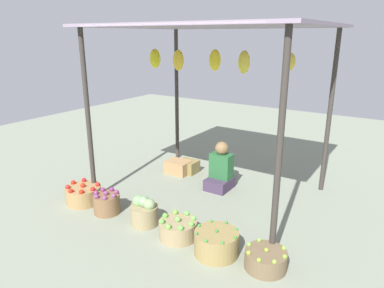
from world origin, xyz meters
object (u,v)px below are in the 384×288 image
basket_purple_onions (107,203)px  basket_green_apples (178,229)px  basket_red_tomatoes (84,194)px  basket_cabbages (144,212)px  basket_limes (266,259)px  basket_green_chilies (216,243)px  wooden_crate_near_vendor (188,166)px  vendor_person (221,171)px  wooden_crate_stacked_rear (178,167)px

basket_purple_onions → basket_green_apples: 1.20m
basket_red_tomatoes → basket_cabbages: basket_cabbages is taller
basket_purple_onions → basket_green_apples: basket_purple_onions is taller
basket_purple_onions → basket_limes: size_ratio=0.81×
basket_red_tomatoes → basket_green_chilies: basket_green_chilies is taller
basket_red_tomatoes → wooden_crate_near_vendor: basket_red_tomatoes is taller
vendor_person → basket_purple_onions: 1.84m
basket_red_tomatoes → basket_cabbages: bearing=0.5°
basket_green_chilies → vendor_person: bearing=117.3°
wooden_crate_stacked_rear → basket_green_chilies: bearing=-44.7°
vendor_person → basket_limes: bearing=-47.9°
basket_green_apples → vendor_person: bearing=99.8°
wooden_crate_near_vendor → basket_red_tomatoes: bearing=-108.9°
basket_cabbages → basket_limes: 1.68m
basket_green_apples → wooden_crate_stacked_rear: size_ratio=1.12×
wooden_crate_near_vendor → wooden_crate_stacked_rear: bearing=-133.2°
basket_cabbages → basket_green_chilies: basket_cabbages is taller
basket_red_tomatoes → basket_purple_onions: (0.52, -0.04, 0.02)m
basket_green_apples → wooden_crate_near_vendor: bearing=120.5°
basket_cabbages → basket_green_chilies: size_ratio=0.79×
basket_red_tomatoes → basket_green_apples: size_ratio=1.09×
basket_purple_onions → basket_green_apples: bearing=1.1°
basket_green_apples → wooden_crate_near_vendor: basket_green_apples is taller
wooden_crate_near_vendor → basket_green_chilies: bearing=-49.0°
basket_purple_onions → basket_green_chilies: size_ratio=0.73×
vendor_person → basket_limes: vendor_person is taller
basket_purple_onions → basket_green_chilies: bearing=-0.6°
basket_green_apples → basket_cabbages: bearing=177.4°
basket_purple_onions → wooden_crate_near_vendor: bearing=86.8°
vendor_person → basket_cabbages: size_ratio=1.97×
vendor_person → basket_limes: size_ratio=1.74×
basket_green_apples → basket_green_chilies: 0.56m
basket_limes → basket_cabbages: bearing=180.0°
basket_limes → vendor_person: bearing=132.1°
wooden_crate_near_vendor → wooden_crate_stacked_rear: (-0.13, -0.13, 0.00)m
basket_red_tomatoes → basket_limes: 2.84m
basket_red_tomatoes → basket_purple_onions: basket_purple_onions is taller
basket_cabbages → wooden_crate_stacked_rear: bearing=111.4°
basket_purple_onions → wooden_crate_stacked_rear: size_ratio=0.87×
vendor_person → basket_limes: 2.09m
vendor_person → wooden_crate_stacked_rear: 0.98m
basket_cabbages → basket_limes: bearing=-0.0°
basket_limes → wooden_crate_stacked_rear: basket_limes is taller
basket_limes → basket_green_chilies: bearing=-173.6°
basket_green_chilies → basket_limes: bearing=6.4°
basket_purple_onions → basket_limes: (2.32, 0.05, -0.04)m
basket_green_chilies → basket_limes: (0.56, 0.06, -0.04)m
basket_red_tomatoes → basket_green_apples: 1.72m
vendor_person → wooden_crate_stacked_rear: bearing=170.6°
vendor_person → wooden_crate_stacked_rear: (-0.95, 0.16, -0.18)m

